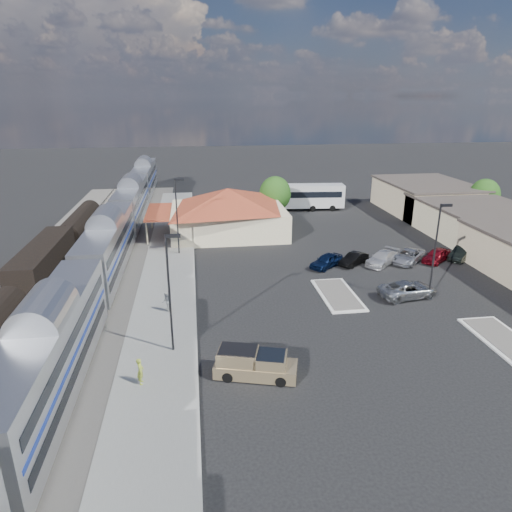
{
  "coord_description": "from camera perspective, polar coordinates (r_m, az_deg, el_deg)",
  "views": [
    {
      "loc": [
        -9.03,
        -35.76,
        17.7
      ],
      "look_at": [
        -3.17,
        6.27,
        2.8
      ],
      "focal_mm": 32.0,
      "sensor_mm": 36.0,
      "label": 1
    }
  ],
  "objects": [
    {
      "name": "ground",
      "position": [
        40.91,
        5.65,
        -6.39
      ],
      "size": [
        280.0,
        280.0,
        0.0
      ],
      "primitive_type": "plane",
      "color": "black",
      "rests_on": "ground"
    },
    {
      "name": "railbed",
      "position": [
        48.67,
        -21.62,
        -3.34
      ],
      "size": [
        16.0,
        100.0,
        0.12
      ],
      "primitive_type": "cube",
      "color": "#4C4944",
      "rests_on": "ground"
    },
    {
      "name": "platform",
      "position": [
        45.42,
        -11.08,
        -3.85
      ],
      "size": [
        5.5,
        92.0,
        0.18
      ],
      "primitive_type": "cube",
      "color": "gray",
      "rests_on": "ground"
    },
    {
      "name": "passenger_train",
      "position": [
        49.5,
        -18.0,
        0.94
      ],
      "size": [
        3.0,
        104.0,
        5.55
      ],
      "color": "silver",
      "rests_on": "ground"
    },
    {
      "name": "freight_cars",
      "position": [
        49.75,
        -24.99,
        -1.02
      ],
      "size": [
        2.8,
        46.0,
        4.0
      ],
      "color": "black",
      "rests_on": "ground"
    },
    {
      "name": "station_depot",
      "position": [
        61.67,
        -3.58,
        5.65
      ],
      "size": [
        18.35,
        12.24,
        6.2
      ],
      "color": "#C5BA90",
      "rests_on": "ground"
    },
    {
      "name": "buildings_east",
      "position": [
        64.13,
        27.7,
        3.18
      ],
      "size": [
        14.4,
        51.4,
        4.8
      ],
      "color": "#C6B28C",
      "rests_on": "ground"
    },
    {
      "name": "traffic_island_south",
      "position": [
        43.65,
        10.18,
        -4.76
      ],
      "size": [
        3.3,
        7.5,
        0.21
      ],
      "color": "silver",
      "rests_on": "ground"
    },
    {
      "name": "traffic_island_north",
      "position": [
        40.13,
        28.62,
        -9.24
      ],
      "size": [
        3.3,
        7.5,
        0.21
      ],
      "color": "silver",
      "rests_on": "ground"
    },
    {
      "name": "lamp_plat_s",
      "position": [
        32.28,
        -10.68,
        -3.53
      ],
      "size": [
        1.08,
        0.25,
        9.0
      ],
      "color": "black",
      "rests_on": "ground"
    },
    {
      "name": "lamp_plat_n",
      "position": [
        53.25,
        -9.79,
        5.64
      ],
      "size": [
        1.08,
        0.25,
        9.0
      ],
      "color": "black",
      "rests_on": "ground"
    },
    {
      "name": "lamp_lot",
      "position": [
        43.33,
        21.65,
        1.37
      ],
      "size": [
        1.08,
        0.25,
        9.0
      ],
      "color": "black",
      "rests_on": "ground"
    },
    {
      "name": "tree_east_c",
      "position": [
        76.55,
        26.65,
        6.82
      ],
      "size": [
        4.41,
        4.41,
        6.21
      ],
      "color": "#382314",
      "rests_on": "ground"
    },
    {
      "name": "tree_depot",
      "position": [
        68.23,
        2.4,
        7.77
      ],
      "size": [
        4.71,
        4.71,
        6.63
      ],
      "color": "#382314",
      "rests_on": "ground"
    },
    {
      "name": "pickup_truck",
      "position": [
        31.07,
        -0.02,
        -13.41
      ],
      "size": [
        5.78,
        3.4,
        1.88
      ],
      "rotation": [
        0.0,
        0.0,
        1.29
      ],
      "color": "tan",
      "rests_on": "ground"
    },
    {
      "name": "suv",
      "position": [
        44.65,
        18.47,
        -4.0
      ],
      "size": [
        5.87,
        3.4,
        1.54
      ],
      "primitive_type": "imported",
      "rotation": [
        0.0,
        0.0,
        1.73
      ],
      "color": "#93979A",
      "rests_on": "ground"
    },
    {
      "name": "coach_bus",
      "position": [
        75.54,
        6.04,
        7.54
      ],
      "size": [
        13.08,
        3.9,
        4.13
      ],
      "rotation": [
        0.0,
        0.0,
        1.48
      ],
      "color": "white",
      "rests_on": "ground"
    },
    {
      "name": "person_a",
      "position": [
        30.97,
        -14.27,
        -13.77
      ],
      "size": [
        0.47,
        0.69,
        1.81
      ],
      "primitive_type": "imported",
      "rotation": [
        0.0,
        0.0,
        1.63
      ],
      "color": "#C2D542",
      "rests_on": "platform"
    },
    {
      "name": "person_b",
      "position": [
        39.97,
        -11.12,
        -5.64
      ],
      "size": [
        0.83,
        0.98,
        1.77
      ],
      "primitive_type": "imported",
      "rotation": [
        0.0,
        0.0,
        -1.37
      ],
      "color": "silver",
      "rests_on": "platform"
    },
    {
      "name": "parked_car_a",
      "position": [
        50.29,
        8.8,
        -0.59
      ],
      "size": [
        4.56,
        4.07,
        1.5
      ],
      "primitive_type": "imported",
      "rotation": [
        0.0,
        0.0,
        -0.92
      ],
      "color": "#0C193C",
      "rests_on": "ground"
    },
    {
      "name": "parked_car_b",
      "position": [
        51.57,
        12.11,
        -0.39
      ],
      "size": [
        4.08,
        3.6,
        1.34
      ],
      "primitive_type": "imported",
      "rotation": [
        0.0,
        0.0,
        -0.91
      ],
      "color": "black",
      "rests_on": "ground"
    },
    {
      "name": "parked_car_c",
      "position": [
        52.45,
        15.52,
        -0.26
      ],
      "size": [
        5.17,
        4.82,
        1.46
      ],
      "primitive_type": "imported",
      "rotation": [
        0.0,
        0.0,
        -0.87
      ],
      "color": "silver",
      "rests_on": "ground"
    },
    {
      "name": "parked_car_d",
      "position": [
        54.03,
        18.52,
        -0.0
      ],
      "size": [
        5.42,
        5.34,
        1.45
      ],
      "primitive_type": "imported",
      "rotation": [
        0.0,
        0.0,
        -0.81
      ],
      "color": "#9B9DA4",
      "rests_on": "ground"
    },
    {
      "name": "parked_car_e",
      "position": [
        55.25,
        21.64,
        0.08
      ],
      "size": [
        4.61,
        4.1,
        1.51
      ],
      "primitive_type": "imported",
      "rotation": [
        0.0,
        0.0,
        -0.92
      ],
      "color": "maroon",
      "rests_on": "ground"
    },
    {
      "name": "parked_car_f",
      "position": [
        57.12,
        24.29,
        0.31
      ],
      "size": [
        4.47,
        4.1,
        1.49
      ],
      "primitive_type": "imported",
      "rotation": [
        0.0,
        0.0,
        -0.88
      ],
      "color": "black",
      "rests_on": "ground"
    }
  ]
}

